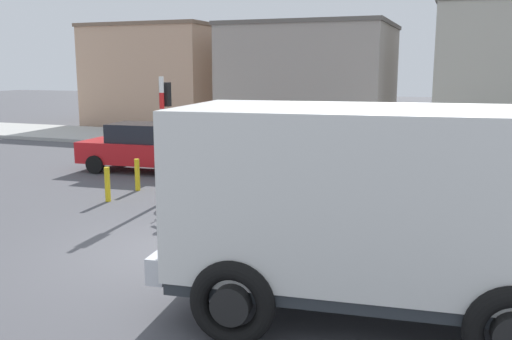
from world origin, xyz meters
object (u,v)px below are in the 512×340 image
Objects in this scene: cyclist at (196,175)px; bollard_far at (137,175)px; bollard_near at (107,184)px; car_white_mid at (142,147)px; traffic_light_pole at (164,122)px; truck_foreground at (371,199)px; car_red_near at (266,151)px.

cyclist is 2.86m from bollard_far.
cyclist reaches higher than bollard_far.
car_white_mid is at bearing 110.13° from bollard_near.
traffic_light_pole reaches higher than car_white_mid.
cyclist is at bearing 1.84° from bollard_near.
truck_foreground is at bearing -30.67° from bollard_near.
traffic_light_pole is 2.30m from bollard_far.
bollard_near is (-1.40, -0.55, -1.62)m from traffic_light_pole.
truck_foreground is at bearing -39.44° from traffic_light_pole.
bollard_near is at bearing -178.16° from cyclist.
car_white_mid is 4.57× the size of bollard_far.
bollard_far is (-2.51, 1.32, -0.41)m from cyclist.
truck_foreground reaches higher than cyclist.
car_red_near is at bearing 49.29° from bollard_far.
bollard_near is (-7.42, 4.40, -1.22)m from truck_foreground.
bollard_far is at bearing 90.00° from bollard_near.
cyclist is 4.49m from car_red_near.
truck_foreground is at bearing -62.32° from car_red_near.
car_red_near is 4.78× the size of bollard_near.
cyclist is 1.92× the size of bollard_near.
traffic_light_pole is 0.74× the size of car_red_near.
cyclist is 0.40× the size of car_red_near.
car_red_near is at bearing 117.68° from truck_foreground.
car_white_mid is at bearing 136.52° from truck_foreground.
truck_foreground is 1.77× the size of traffic_light_pole.
traffic_light_pole is (-1.11, 0.47, 1.20)m from cyclist.
car_red_near is 4.78× the size of bollard_far.
bollard_far is (-7.42, 5.80, -1.22)m from truck_foreground.
car_red_near is at bearing 87.30° from cyclist.
car_red_near is (0.21, 4.48, -0.05)m from cyclist.
bollard_far is (1.48, -2.64, -0.37)m from car_white_mid.
car_white_mid reaches higher than bollard_near.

